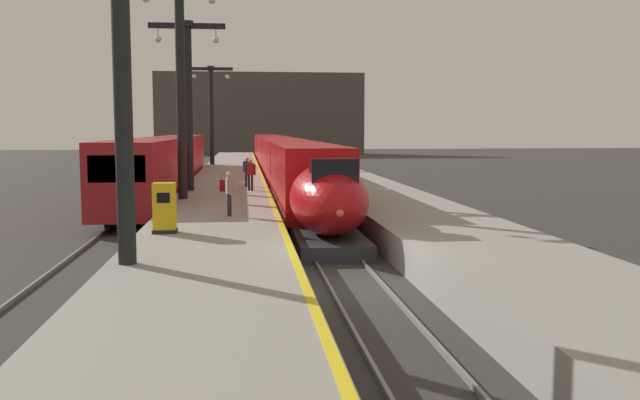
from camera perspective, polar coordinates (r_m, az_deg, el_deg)
ground_plane at (r=19.08m, az=3.03°, el=-7.30°), size 260.00×260.00×0.00m
platform_left at (r=43.26m, az=-7.65°, el=0.77°), size 4.80×110.00×1.05m
platform_right at (r=43.83m, az=3.00°, el=0.88°), size 4.80×110.00×1.05m
platform_left_safety_stripe at (r=43.22m, az=-4.64°, el=1.50°), size 0.20×107.80×0.01m
rail_main_left at (r=46.09m, az=-3.46°, el=0.54°), size 0.08×110.00×0.12m
rail_main_right at (r=46.19m, az=-1.61°, el=0.56°), size 0.08×110.00×0.12m
rail_secondary_left at (r=46.39m, az=-13.51°, el=0.42°), size 0.08×110.00×0.12m
rail_secondary_right at (r=46.23m, az=-11.66°, el=0.44°), size 0.08×110.00×0.12m
highspeed_train_main at (r=58.31m, az=-3.35°, el=3.55°), size 2.92×74.74×3.60m
regional_train_adjacent at (r=46.87m, az=-12.55°, el=3.03°), size 2.85×36.60×3.80m
station_column_near at (r=17.53m, az=-16.10°, el=13.35°), size 4.00×0.68×9.41m
station_column_mid at (r=33.31m, az=-11.43°, el=10.52°), size 4.00×0.68×10.19m
station_column_far at (r=37.65m, az=-10.82°, el=8.96°), size 4.00×0.68×8.92m
station_column_distant at (r=64.84m, az=-8.95°, el=7.71°), size 4.00×0.68×9.01m
passenger_near_edge at (r=37.26m, az=-5.76°, el=2.31°), size 0.57×0.25×1.69m
passenger_mid_platform at (r=26.41m, az=-7.50°, el=0.82°), size 0.30×0.56×1.69m
passenger_far_waiting at (r=39.72m, az=-6.01°, el=2.52°), size 0.51×0.38×1.69m
rolling_suitcase at (r=37.06m, az=-7.97°, el=1.20°), size 0.40×0.22×0.98m
ticket_machine_yellow at (r=22.50m, az=-12.69°, el=-0.79°), size 0.76×0.62×1.60m
terminus_back_wall at (r=120.40m, az=-4.94°, el=7.13°), size 36.00×2.00×14.00m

